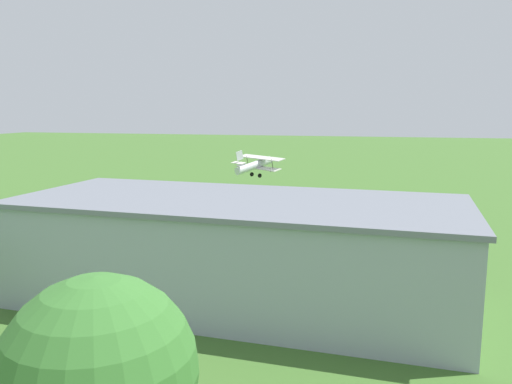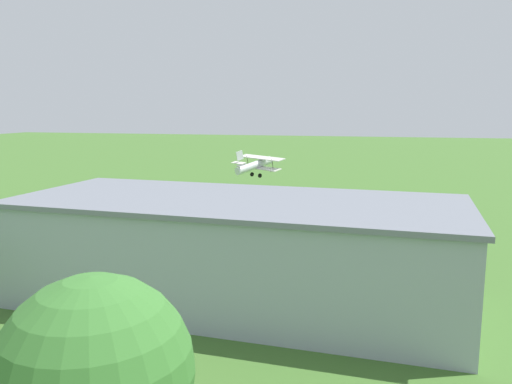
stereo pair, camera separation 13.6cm
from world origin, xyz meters
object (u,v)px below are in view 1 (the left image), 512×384
biplane (256,165)px  tree_behind_hangar_right (99,374)px  person_walking_on_apron (186,232)px  car_orange (19,228)px  person_by_parked_cars (239,229)px  car_yellow (430,253)px  car_white (71,234)px  car_red (133,236)px  hangar (238,250)px

biplane → tree_behind_hangar_right: size_ratio=0.90×
person_walking_on_apron → biplane: bearing=-95.3°
car_orange → person_by_parked_cars: bearing=-166.7°
biplane → person_by_parked_cars: size_ratio=5.05×
car_yellow → car_white: 36.94m
tree_behind_hangar_right → car_red: bearing=-63.5°
car_red → tree_behind_hangar_right: bearing=116.5°
person_by_parked_cars → car_orange: bearing=13.3°
hangar → tree_behind_hangar_right: tree_behind_hangar_right is taller
car_white → tree_behind_hangar_right: size_ratio=0.43×
biplane → car_white: (13.89, 26.25, -5.09)m
car_white → person_by_parked_cars: bearing=-159.2°
hangar → tree_behind_hangar_right: (-2.79, 23.40, 3.05)m
car_white → person_walking_on_apron: (-11.81, -3.62, 0.10)m
car_red → person_walking_on_apron: bearing=-147.3°
tree_behind_hangar_right → car_white: bearing=-54.8°
biplane → person_walking_on_apron: biplane is taller
hangar → car_orange: bearing=-23.5°
person_walking_on_apron → tree_behind_hangar_right: bearing=108.7°
biplane → car_red: bearing=75.1°
car_red → person_by_parked_cars: (-9.95, -5.87, 0.01)m
person_walking_on_apron → hangar: bearing=123.7°
car_red → person_by_parked_cars: size_ratio=2.41×
car_red → hangar: bearing=140.3°
car_white → car_orange: 7.17m
car_white → person_by_parked_cars: 18.18m
car_red → person_by_parked_cars: person_by_parked_cars is taller
person_walking_on_apron → person_by_parked_cars: size_ratio=1.04×
biplane → tree_behind_hangar_right: (-11.12, 61.67, 1.03)m
car_yellow → tree_behind_hangar_right: (11.89, 36.95, 6.06)m
tree_behind_hangar_right → person_by_parked_cars: bearing=-79.2°
person_walking_on_apron → tree_behind_hangar_right: 41.65m
biplane → person_walking_on_apron: 23.26m
car_yellow → person_by_parked_cars: person_by_parked_cars is taller
hangar → car_red: (15.18, -12.59, -3.00)m
person_by_parked_cars → biplane: bearing=-81.1°
car_yellow → car_white: size_ratio=1.18×
car_orange → hangar: bearing=156.5°
car_orange → person_walking_on_apron: bearing=-171.3°
car_yellow → tree_behind_hangar_right: size_ratio=0.51×
car_yellow → car_white: (36.91, 1.53, -0.06)m
hangar → biplane: 39.22m
person_walking_on_apron → tree_behind_hangar_right: tree_behind_hangar_right is taller
tree_behind_hangar_right → car_yellow: bearing=-107.8°
car_orange → person_by_parked_cars: size_ratio=2.55×
car_yellow → person_by_parked_cars: bearing=-13.9°
car_yellow → car_red: bearing=1.8°
person_walking_on_apron → tree_behind_hangar_right: (-13.21, 39.04, 6.02)m
biplane → car_orange: size_ratio=1.98×
person_walking_on_apron → person_by_parked_cars: bearing=-151.5°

